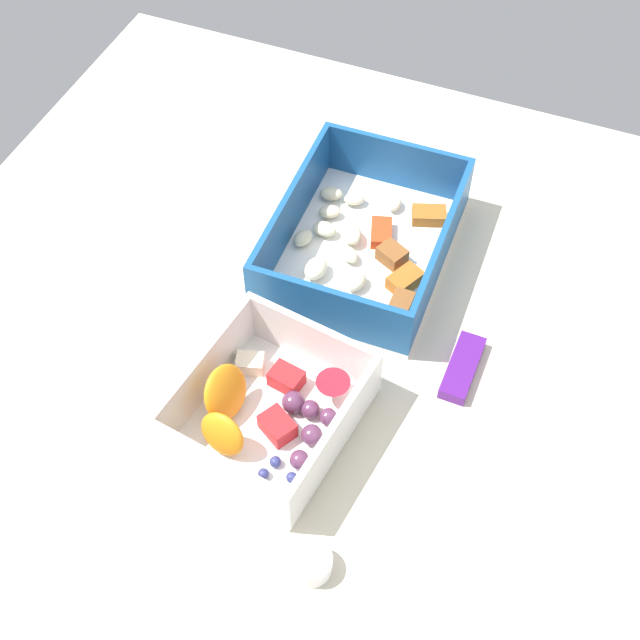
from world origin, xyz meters
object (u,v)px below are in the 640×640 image
Objects in this scene: pasta_container at (364,243)px; fruit_bowl at (269,410)px; candy_bar at (462,368)px; paper_cup_liner at (312,564)px.

pasta_container is 20.83cm from fruit_bowl.
fruit_bowl reaches higher than candy_bar.
paper_cup_liner is at bearing 11.90° from pasta_container.
candy_bar is at bearing 129.15° from fruit_bowl.
fruit_bowl is at bearing -3.51° from pasta_container.
fruit_bowl is 17.78cm from candy_bar.
fruit_bowl is (20.82, -0.85, 0.17)cm from pasta_container.
candy_bar is at bearing 52.07° from pasta_container.
fruit_bowl is at bearing -50.85° from candy_bar.
candy_bar is (-11.19, 13.74, -1.47)cm from fruit_bowl.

